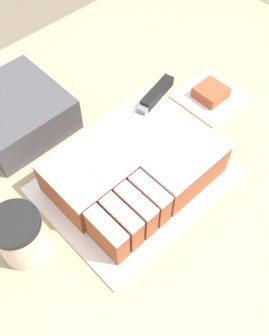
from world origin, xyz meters
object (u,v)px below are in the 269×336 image
(cake, at_px, (135,166))
(storage_box, at_px, (16,113))
(cake_board, at_px, (134,180))
(knife, at_px, (150,101))
(coffee_cup, at_px, (21,236))
(brownie, at_px, (211,92))

(cake, xyz_separation_m, storage_box, (-0.09, 0.29, -0.01))
(cake_board, bearing_deg, knife, 32.81)
(cake, distance_m, knife, 0.14)
(cake, bearing_deg, coffee_cup, 174.52)
(brownie, bearing_deg, cake, -171.08)
(cake_board, bearing_deg, cake, 36.34)
(cake_board, xyz_separation_m, storage_box, (-0.09, 0.29, 0.04))
(cake_board, xyz_separation_m, cake, (0.00, 0.00, 0.04))
(cake_board, distance_m, brownie, 0.30)
(cake, bearing_deg, knife, 32.68)
(cake_board, height_order, brownie, brownie)
(cake_board, bearing_deg, coffee_cup, 173.77)
(knife, bearing_deg, cake, 19.69)
(cake, bearing_deg, brownie, 8.92)
(cake, relative_size, coffee_cup, 2.82)
(coffee_cup, distance_m, storage_box, 0.31)
(cake_board, bearing_deg, storage_box, 106.30)
(cake, relative_size, knife, 1.10)
(storage_box, bearing_deg, cake_board, -73.70)
(knife, xyz_separation_m, storage_box, (-0.20, 0.22, -0.06))
(cake_board, height_order, knife, knife)
(cake, height_order, storage_box, cake)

